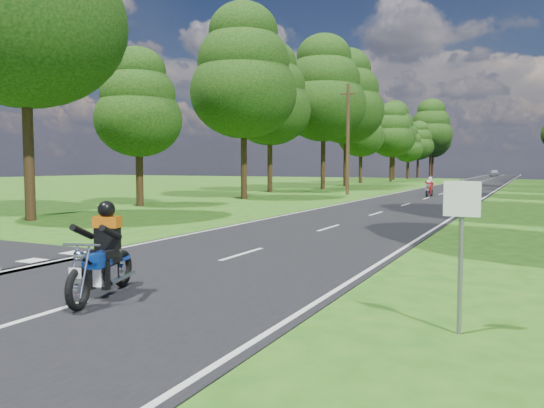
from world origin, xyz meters
The scene contains 9 objects.
ground centered at (0.00, 0.00, 0.00)m, with size 160.00×160.00×0.00m, color #215814.
main_road centered at (0.00, 50.00, 0.01)m, with size 7.00×140.00×0.02m, color black.
road_markings centered at (-0.14, 48.13, 0.02)m, with size 7.40×140.00×0.01m.
treeline centered at (1.43, 60.06, 8.25)m, with size 40.00×115.35×14.78m.
telegraph_pole centered at (-6.00, 28.00, 4.07)m, with size 1.20×0.26×8.00m.
road_sign centered at (5.50, -2.01, 1.34)m, with size 0.45×0.07×2.00m.
rider_near_blue centered at (0.05, -2.69, 0.81)m, with size 0.63×1.89×1.57m, color #0E359C, non-canonical shape.
rider_far_red centered at (-0.18, 28.12, 0.70)m, with size 0.54×1.63×1.36m, color #AB260D, non-canonical shape.
distant_car centered at (-0.83, 99.80, 0.68)m, with size 1.55×3.85×1.31m, color #B8BAC0.
Camera 1 is at (6.33, -9.07, 2.18)m, focal length 35.00 mm.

